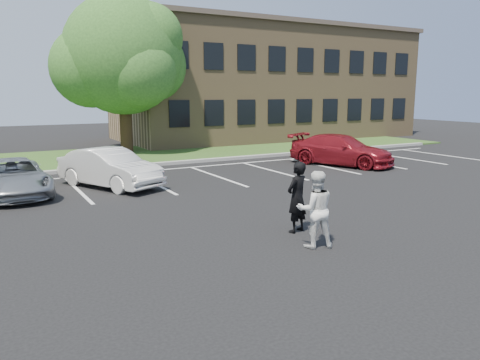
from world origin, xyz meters
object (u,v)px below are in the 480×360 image
man_white_shirt (315,209)px  man_black_suit (297,197)px  tree (124,58)px  car_red_compact (341,150)px  car_silver_minivan (14,178)px  office_building (265,83)px  car_white_sedan (110,168)px

man_white_shirt → man_black_suit: bearing=-85.3°
man_black_suit → tree: bearing=-111.0°
tree → car_red_compact: (7.68, -9.56, -4.62)m
tree → car_silver_minivan: bearing=-125.0°
tree → man_white_shirt: bearing=-93.2°
tree → car_silver_minivan: tree is taller
tree → car_silver_minivan: 12.40m
man_white_shirt → car_silver_minivan: man_white_shirt is taller
car_silver_minivan → car_red_compact: car_red_compact is taller
office_building → man_white_shirt: 26.93m
car_silver_minivan → office_building: bearing=34.1°
car_silver_minivan → car_red_compact: 14.26m
car_silver_minivan → car_white_sedan: (3.20, -0.13, 0.09)m
man_black_suit → office_building: bearing=-139.1°
tree → car_white_sedan: tree is taller
man_white_shirt → car_red_compact: man_white_shirt is taller
man_black_suit → man_white_shirt: bearing=55.3°
man_white_shirt → car_white_sedan: man_white_shirt is taller
man_black_suit → car_silver_minivan: man_black_suit is taller
car_red_compact → car_silver_minivan: bearing=154.6°
man_black_suit → man_white_shirt: 1.19m
man_black_suit → man_white_shirt: (-0.33, -1.14, -0.02)m
man_white_shirt → car_white_sedan: 9.41m
car_silver_minivan → car_white_sedan: car_white_sedan is taller
tree → car_red_compact: size_ratio=1.75×
car_silver_minivan → car_red_compact: (14.26, -0.17, 0.11)m
tree → car_silver_minivan: size_ratio=1.96×
office_building → car_white_sedan: size_ratio=5.15×
office_building → car_red_compact: size_ratio=4.46×
office_building → car_silver_minivan: 23.71m
car_silver_minivan → man_white_shirt: bearing=-61.4°
office_building → car_white_sedan: 21.32m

